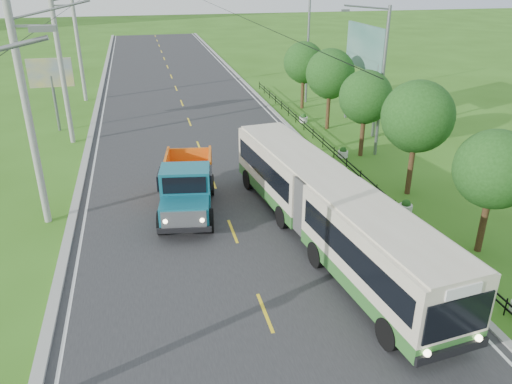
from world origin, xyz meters
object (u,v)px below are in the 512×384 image
object	(u,v)px
dump_truck	(187,183)
tree_back	(304,64)
bus	(327,205)
planter_mid	(343,153)
billboard_left	(51,78)
streetlight_far	(306,45)
streetlight_mid	(380,78)
tree_fifth	(330,76)
planter_near	(406,207)
tree_second	(493,172)
tree_fourth	(365,99)
pole_mid	(62,67)
pole_far	(78,42)
planter_far	(303,118)
tree_third	(417,120)
pole_near	(29,116)
billboard_right	(364,54)

from	to	relation	value
dump_truck	tree_back	bearing A→B (deg)	65.57
tree_back	bus	bearing A→B (deg)	-105.55
planter_mid	billboard_left	world-z (taller)	billboard_left
streetlight_far	planter_mid	xyz separation A→B (m)	(-2.04, -14.00, -4.62)
streetlight_mid	bus	xyz separation A→B (m)	(-6.94, -9.97, -3.06)
billboard_left	tree_back	bearing A→B (deg)	6.31
tree_fifth	planter_near	bearing A→B (deg)	-95.08
tree_back	planter_mid	world-z (taller)	tree_back
tree_second	streetlight_mid	xyz separation A→B (m)	(0.79, 11.86, 1.38)
tree_second	bus	distance (m)	6.65
planter_near	streetlight_mid	bearing A→B (deg)	75.68
planter_mid	streetlight_mid	bearing A→B (deg)	0.00
tree_fourth	planter_near	size ratio (longest dim) A/B	8.06
tree_fourth	streetlight_far	world-z (taller)	streetlight_far
tree_second	tree_fourth	world-z (taller)	tree_fourth
planter_near	tree_second	bearing A→B (deg)	-71.97
billboard_left	pole_mid	bearing A→B (deg)	-67.58
dump_truck	pole_far	bearing A→B (deg)	113.83
planter_far	streetlight_mid	bearing A→B (deg)	-75.68
dump_truck	pole_mid	bearing A→B (deg)	126.53
tree_third	tree_second	bearing A→B (deg)	-90.00
tree_back	planter_far	xyz separation A→B (m)	(-1.26, -4.14, -3.37)
streetlight_mid	bus	distance (m)	12.52
tree_fourth	planter_near	distance (m)	8.87
pole_near	billboard_left	size ratio (longest dim) A/B	1.92
dump_truck	tree_fourth	bearing A→B (deg)	34.78
tree_third	billboard_right	world-z (taller)	billboard_right
tree_second	billboard_left	bearing A→B (deg)	131.52
pole_far	dump_truck	world-z (taller)	pole_far
planter_mid	bus	distance (m)	11.21
tree_third	streetlight_far	distance (m)	19.90
tree_second	planter_far	world-z (taller)	tree_second
billboard_right	bus	world-z (taller)	billboard_right
billboard_left	tree_fifth	bearing A→B (deg)	-11.28
pole_far	tree_second	size ratio (longest dim) A/B	1.89
planter_mid	tree_fourth	bearing A→B (deg)	6.39
tree_back	pole_mid	bearing A→B (deg)	-164.16
billboard_left	billboard_right	distance (m)	22.21
pole_near	bus	size ratio (longest dim) A/B	0.62
tree_fourth	tree_back	xyz separation A→B (m)	(0.00, 12.00, 0.07)
pole_mid	tree_third	world-z (taller)	pole_mid
tree_third	planter_mid	size ratio (longest dim) A/B	8.96
tree_fourth	tree_fifth	xyz separation A→B (m)	(0.00, 6.00, 0.27)
dump_truck	streetlight_mid	bearing A→B (deg)	32.79
pole_far	streetlight_mid	xyz separation A→B (m)	(18.90, -19.00, -0.19)
tree_fifth	planter_near	size ratio (longest dim) A/B	8.66
tree_third	billboard_left	size ratio (longest dim) A/B	1.15
tree_second	planter_near	size ratio (longest dim) A/B	7.91
pole_mid	bus	bearing A→B (deg)	-54.80
pole_near	streetlight_mid	distance (m)	19.56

